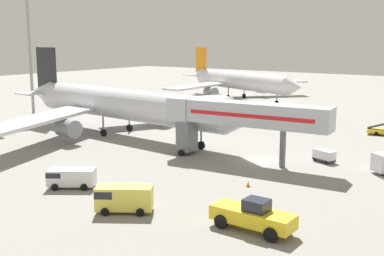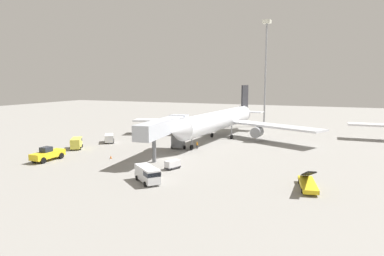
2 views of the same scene
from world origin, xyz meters
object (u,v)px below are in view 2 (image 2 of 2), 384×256
at_px(airplane_at_gate, 221,120).
at_px(belt_loader_truck, 308,183).
at_px(safety_cone_alpha, 111,157).
at_px(apron_light_mast, 266,56).
at_px(service_van_rear_left, 148,174).
at_px(service_van_far_left, 109,138).
at_px(jet_bridge, 166,128).
at_px(service_van_near_right, 76,143).
at_px(baggage_cart_near_center, 173,164).
at_px(pushback_tug, 48,154).
at_px(ground_crew_worker_foreground, 197,145).

height_order(airplane_at_gate, belt_loader_truck, airplane_at_gate).
relative_size(safety_cone_alpha, apron_light_mast, 0.02).
bearing_deg(service_van_rear_left, service_van_far_left, 135.02).
bearing_deg(service_van_far_left, airplane_at_gate, 34.61).
xyz_separation_m(jet_bridge, safety_cone_alpha, (-8.28, -6.44, -5.15)).
relative_size(service_van_near_right, safety_cone_alpha, 8.40).
bearing_deg(service_van_rear_left, baggage_cart_near_center, 91.29).
distance_m(service_van_rear_left, service_van_near_right, 30.97).
distance_m(pushback_tug, belt_loader_truck, 44.87).
xyz_separation_m(service_van_far_left, safety_cone_alpha, (10.61, -14.00, -0.80)).
xyz_separation_m(service_van_near_right, baggage_cart_near_center, (26.45, -7.44, -0.49)).
bearing_deg(pushback_tug, service_van_far_left, 93.14).
distance_m(jet_bridge, service_van_near_right, 21.21).
height_order(pushback_tug, belt_loader_truck, belt_loader_truck).
distance_m(service_van_rear_left, service_van_far_left, 35.03).
bearing_deg(safety_cone_alpha, jet_bridge, 37.88).
height_order(ground_crew_worker_foreground, safety_cone_alpha, ground_crew_worker_foreground).
bearing_deg(apron_light_mast, belt_loader_truck, -73.56).
xyz_separation_m(service_van_far_left, service_van_near_right, (-1.86, -8.97, 0.19)).
height_order(ground_crew_worker_foreground, apron_light_mast, apron_light_mast).
xyz_separation_m(jet_bridge, apron_light_mast, (8.52, 51.60, 16.47)).
bearing_deg(service_van_near_right, jet_bridge, 3.87).
relative_size(airplane_at_gate, pushback_tug, 7.63).
distance_m(airplane_at_gate, pushback_tug, 41.32).
height_order(jet_bridge, service_van_near_right, jet_bridge).
bearing_deg(belt_loader_truck, service_van_rear_left, -164.30).
bearing_deg(airplane_at_gate, belt_loader_truck, -55.41).
bearing_deg(pushback_tug, service_van_rear_left, -11.74).
bearing_deg(service_van_near_right, apron_light_mast, 61.10).
relative_size(airplane_at_gate, belt_loader_truck, 6.92).
bearing_deg(safety_cone_alpha, apron_light_mast, 73.86).
height_order(service_van_rear_left, ground_crew_worker_foreground, service_van_rear_left).
distance_m(service_van_near_right, apron_light_mast, 63.97).
distance_m(jet_bridge, belt_loader_truck, 29.67).
distance_m(jet_bridge, baggage_cart_near_center, 11.50).
relative_size(pushback_tug, baggage_cart_near_center, 2.27).
bearing_deg(apron_light_mast, service_van_rear_left, -92.19).
bearing_deg(safety_cone_alpha, service_van_far_left, 127.15).
bearing_deg(ground_crew_worker_foreground, service_van_far_left, -178.13).
bearing_deg(apron_light_mast, airplane_at_gate, -100.03).
bearing_deg(service_van_far_left, jet_bridge, -21.82).
xyz_separation_m(ground_crew_worker_foreground, safety_cone_alpha, (-11.35, -14.72, -0.60)).
distance_m(airplane_at_gate, service_van_rear_left, 40.40).
distance_m(belt_loader_truck, service_van_far_left, 49.65).
bearing_deg(pushback_tug, service_van_near_right, 105.17).
distance_m(belt_loader_truck, baggage_cart_near_center, 21.49).
relative_size(airplane_at_gate, service_van_far_left, 10.41).
relative_size(belt_loader_truck, ground_crew_worker_foreground, 4.31).
distance_m(belt_loader_truck, apron_light_mast, 68.85).
xyz_separation_m(belt_loader_truck, ground_crew_worker_foreground, (-23.98, 19.53, 0.12)).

